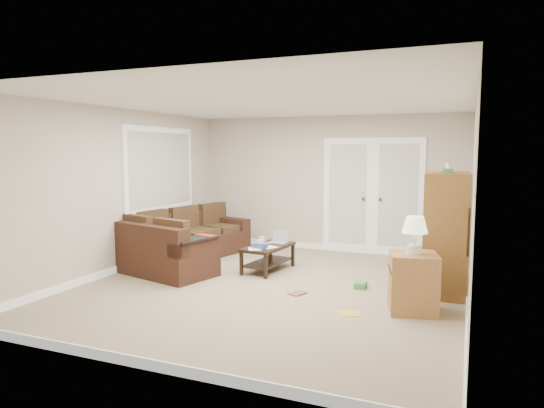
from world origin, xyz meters
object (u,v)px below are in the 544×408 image
at_px(coffee_table, 269,257).
at_px(tv_armoire, 446,232).
at_px(sectional_sofa, 180,245).
at_px(side_cabinet, 413,278).

relative_size(coffee_table, tv_armoire, 0.60).
height_order(coffee_table, tv_armoire, tv_armoire).
distance_m(coffee_table, tv_armoire, 2.66).
bearing_deg(sectional_sofa, side_cabinet, -0.62).
relative_size(tv_armoire, side_cabinet, 1.52).
height_order(sectional_sofa, side_cabinet, side_cabinet).
relative_size(coffee_table, side_cabinet, 0.92).
distance_m(sectional_sofa, coffee_table, 1.54).
bearing_deg(coffee_table, side_cabinet, -20.73).
xyz_separation_m(tv_armoire, side_cabinet, (-0.29, -0.99, -0.40)).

